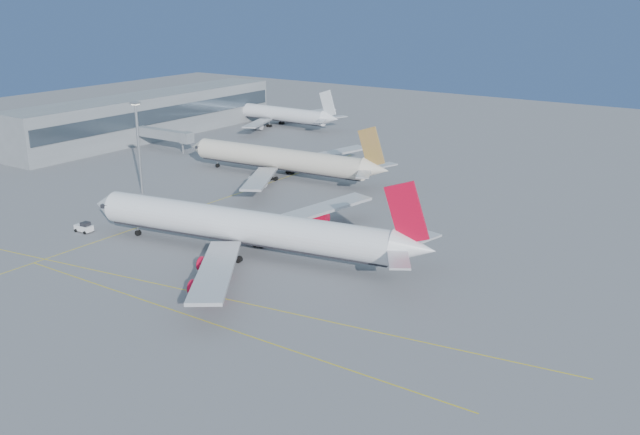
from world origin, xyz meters
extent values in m
plane|color=slate|center=(0.00, 0.00, 0.00)|extent=(500.00, 500.00, 0.00)
cube|color=gray|center=(-115.00, 85.00, 7.50)|extent=(18.00, 110.00, 15.00)
cube|color=#3F4C59|center=(-105.80, 85.00, 9.00)|extent=(0.40, 107.80, 5.00)
cube|color=gray|center=(-95.00, 72.00, 5.20)|extent=(22.00, 3.00, 3.00)
cylinder|color=gray|center=(-86.00, 72.00, 2.60)|extent=(0.70, 0.70, 5.20)
cube|color=gray|center=(-84.00, 72.00, 5.20)|extent=(3.20, 3.60, 3.40)
cube|color=#D1BC0B|center=(5.00, -14.00, 0.01)|extent=(90.00, 0.18, 0.02)
cube|color=#D1BC0B|center=(0.00, -6.00, 0.01)|extent=(118.86, 16.88, 0.02)
cube|color=#D1BC0B|center=(-40.00, 30.00, 0.01)|extent=(0.18, 140.00, 0.02)
cylinder|color=white|center=(-10.50, 12.57, 5.80)|extent=(62.65, 16.93, 6.47)
cone|color=white|center=(-43.69, 6.87, 5.80)|extent=(6.04, 7.22, 6.47)
cone|color=white|center=(24.13, 18.51, 6.47)|extent=(8.73, 7.38, 6.14)
cube|color=black|center=(-41.60, 7.23, 6.47)|extent=(2.80, 6.36, 0.78)
cube|color=#B7B7BC|center=(-1.86, -4.33, 4.02)|extent=(23.55, 29.61, 0.61)
cube|color=#B7B7BC|center=(-7.98, 31.37, 4.02)|extent=(14.57, 32.65, 0.61)
cube|color=red|center=(22.48, 18.22, 12.71)|extent=(8.54, 1.94, 11.80)
cylinder|color=gray|center=(-35.73, 8.24, 1.90)|extent=(0.27, 0.27, 2.56)
cylinder|color=black|center=(-35.73, 8.24, 0.61)|extent=(1.34, 0.98, 1.23)
cylinder|color=gray|center=(-8.62, 8.25, 1.90)|extent=(0.36, 0.36, 2.56)
cylinder|color=black|center=(-8.62, 8.25, 0.61)|extent=(1.38, 1.20, 1.23)
cylinder|color=gray|center=(-10.17, 17.26, 1.90)|extent=(0.36, 0.36, 2.56)
cylinder|color=black|center=(-10.17, 17.26, 0.61)|extent=(1.38, 1.20, 1.23)
cylinder|color=red|center=(-7.29, 0.65, 1.93)|extent=(5.75, 3.65, 2.79)
cylinder|color=red|center=(-0.99, -8.12, 1.93)|extent=(5.75, 3.65, 2.79)
cylinder|color=red|center=(-11.45, 24.87, 1.93)|extent=(5.75, 3.65, 2.79)
cylinder|color=red|center=(-8.42, 35.24, 1.93)|extent=(5.75, 3.65, 2.79)
cylinder|color=beige|center=(-41.95, 65.21, 5.25)|extent=(53.32, 9.34, 5.81)
cone|color=beige|center=(-70.66, 63.29, 5.25)|extent=(4.97, 6.11, 5.81)
cone|color=beige|center=(-11.93, 67.22, 5.87)|extent=(7.49, 5.99, 5.52)
cube|color=black|center=(-68.72, 63.42, 5.87)|extent=(2.00, 5.62, 0.71)
cube|color=#B7B7BC|center=(-35.97, 49.55, 3.65)|extent=(18.76, 27.39, 0.56)
cube|color=#B7B7BC|center=(-38.11, 81.53, 3.65)|extent=(15.65, 28.43, 0.56)
cube|color=#A4743D|center=(-13.46, 67.12, 11.55)|extent=(7.86, 0.98, 10.79)
cylinder|color=gray|center=(-63.66, 63.76, 1.73)|extent=(0.24, 0.24, 2.35)
cylinder|color=black|center=(-63.66, 63.76, 0.56)|extent=(1.17, 0.79, 1.12)
cylinder|color=gray|center=(-40.66, 61.16, 1.73)|extent=(0.33, 0.33, 2.35)
cylinder|color=black|center=(-40.66, 61.16, 0.56)|extent=(1.18, 0.99, 1.12)
cylinder|color=gray|center=(-41.21, 69.40, 1.73)|extent=(0.33, 0.33, 2.35)
cylinder|color=black|center=(-41.21, 69.40, 0.56)|extent=(1.18, 0.99, 1.12)
cylinder|color=#B7B7BC|center=(-39.08, 52.20, 1.74)|extent=(5.06, 2.87, 2.55)
cylinder|color=#B7B7BC|center=(-40.84, 78.48, 1.74)|extent=(5.06, 2.87, 2.55)
cylinder|color=white|center=(-92.60, 127.46, 4.83)|extent=(47.49, 6.42, 5.31)
cone|color=white|center=(-118.37, 128.06, 4.83)|extent=(4.39, 5.41, 5.31)
cone|color=white|center=(-65.60, 126.82, 5.40)|extent=(6.75, 5.20, 5.04)
cube|color=black|center=(-116.57, 128.02, 5.40)|extent=(1.63, 5.08, 0.66)
cube|color=#B7B7BC|center=(-88.59, 112.97, 3.37)|extent=(15.11, 25.29, 0.52)
cube|color=#B7B7BC|center=(-87.92, 141.74, 3.37)|extent=(16.09, 24.97, 0.52)
cube|color=silver|center=(-67.02, 126.86, 10.66)|extent=(7.30, 0.60, 10.03)
cylinder|color=gray|center=(-112.02, 127.91, 1.61)|extent=(0.23, 0.23, 2.18)
cylinder|color=black|center=(-112.02, 127.91, 0.52)|extent=(1.06, 0.69, 1.04)
cylinder|color=gray|center=(-91.74, 123.65, 1.61)|extent=(0.30, 0.30, 2.18)
cylinder|color=black|center=(-91.74, 123.65, 0.52)|extent=(1.06, 0.88, 1.04)
cylinder|color=gray|center=(-91.56, 131.22, 1.61)|extent=(0.30, 0.30, 2.18)
cylinder|color=black|center=(-91.56, 131.22, 0.52)|extent=(1.06, 0.88, 1.04)
cylinder|color=#B7B7BC|center=(-91.20, 115.59, 1.60)|extent=(4.60, 2.48, 2.37)
cylinder|color=#B7B7BC|center=(-90.65, 139.24, 1.60)|extent=(4.60, 2.48, 2.37)
cube|color=white|center=(-47.28, 3.37, 0.91)|extent=(4.13, 2.21, 1.21)
cube|color=black|center=(-46.67, 3.40, 1.81)|extent=(1.69, 1.79, 0.91)
cylinder|color=black|center=(-48.64, 2.25, 0.35)|extent=(0.72, 0.39, 0.71)
cylinder|color=black|center=(-48.74, 4.36, 0.35)|extent=(0.72, 0.39, 0.71)
cylinder|color=black|center=(-45.82, 2.38, 0.35)|extent=(0.72, 0.39, 0.71)
cylinder|color=black|center=(-45.92, 4.50, 0.35)|extent=(0.72, 0.39, 0.71)
cylinder|color=gray|center=(-60.23, 31.52, 11.52)|extent=(0.65, 0.65, 23.04)
cube|color=gray|center=(-60.23, 31.52, 23.23)|extent=(2.03, 2.03, 0.46)
cube|color=white|center=(-60.23, 31.52, 22.86)|extent=(1.47, 1.47, 0.23)
camera|label=1|loc=(76.89, -87.60, 49.40)|focal=40.00mm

